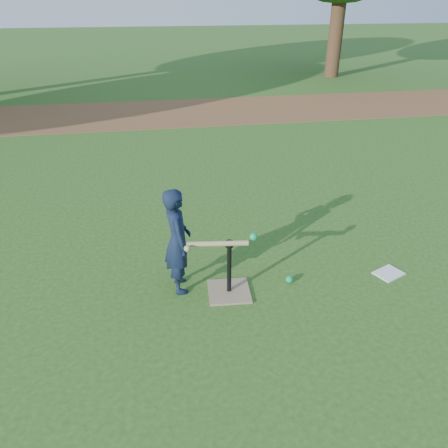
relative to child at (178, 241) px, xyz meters
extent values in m
plane|color=#285116|center=(0.16, 0.11, -0.57)|extent=(80.00, 80.00, 0.00)
cube|color=brown|center=(0.16, 7.61, -0.56)|extent=(24.00, 3.00, 0.01)
imported|color=black|center=(0.00, 0.00, 0.00)|extent=(0.31, 0.44, 1.13)
sphere|color=#0D9952|center=(1.17, -0.12, -0.53)|extent=(0.08, 0.08, 0.08)
cube|color=white|center=(2.31, -0.16, -0.56)|extent=(0.37, 0.33, 0.01)
cube|color=#90785B|center=(0.49, -0.18, -0.56)|extent=(0.46, 0.46, 0.02)
cylinder|color=black|center=(0.49, -0.18, -0.27)|extent=(0.05, 0.05, 0.55)
cylinder|color=black|center=(0.49, -0.18, 0.02)|extent=(0.08, 0.08, 0.06)
cylinder|color=tan|center=(0.37, -0.20, 0.05)|extent=(0.60, 0.13, 0.05)
sphere|color=tan|center=(0.07, -0.24, 0.05)|extent=(0.06, 0.06, 0.06)
sphere|color=#0D9952|center=(0.74, -0.18, 0.07)|extent=(0.08, 0.08, 0.08)
cylinder|color=#382316|center=(6.66, 12.11, 1.14)|extent=(0.50, 0.50, 3.42)
camera|label=1|loc=(-0.20, -3.80, 2.21)|focal=35.00mm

